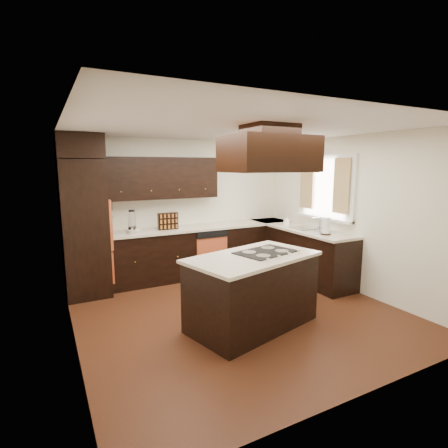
{
  "coord_description": "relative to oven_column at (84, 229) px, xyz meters",
  "views": [
    {
      "loc": [
        -2.32,
        -4.03,
        2.02
      ],
      "look_at": [
        0.1,
        0.6,
        1.15
      ],
      "focal_mm": 28.0,
      "sensor_mm": 36.0,
      "label": 1
    }
  ],
  "objects": [
    {
      "name": "curtain_left",
      "position": [
        3.79,
        -1.57,
        0.64
      ],
      "size": [
        0.02,
        0.34,
        0.9
      ],
      "primitive_type": "cube",
      "color": "beige",
      "rests_on": "wall_right"
    },
    {
      "name": "soap_bottle",
      "position": [
        3.48,
        -0.57,
        -0.05
      ],
      "size": [
        0.1,
        0.1,
        0.18
      ],
      "primitive_type": "imported",
      "rotation": [
        0.0,
        0.0,
        -0.19
      ],
      "color": "white",
      "rests_on": "countertop_right"
    },
    {
      "name": "island",
      "position": [
        1.72,
        -2.16,
        -0.62
      ],
      "size": [
        1.76,
        1.23,
        0.88
      ],
      "primitive_type": "cube",
      "rotation": [
        0.0,
        0.0,
        0.25
      ],
      "color": "black",
      "rests_on": "floor"
    },
    {
      "name": "wall_right",
      "position": [
        3.88,
        -1.71,
        0.19
      ],
      "size": [
        0.02,
        4.2,
        2.5
      ],
      "primitive_type": "cube",
      "color": "white",
      "rests_on": "ground"
    },
    {
      "name": "blender_base",
      "position": [
        0.75,
        0.04,
        -0.09
      ],
      "size": [
        0.15,
        0.15,
        0.1
      ],
      "primitive_type": "cylinder",
      "color": "silver",
      "rests_on": "countertop_back"
    },
    {
      "name": "wall_oven_face",
      "position": [
        0.35,
        0.0,
        0.06
      ],
      "size": [
        0.05,
        0.62,
        0.78
      ],
      "primitive_type": "cube",
      "color": "#DE6033",
      "rests_on": "oven_column"
    },
    {
      "name": "countertop_back",
      "position": [
        1.81,
        0.08,
        -0.16
      ],
      "size": [
        2.93,
        0.63,
        0.04
      ],
      "primitive_type": "cube",
      "color": "beige",
      "rests_on": "base_cabinets_back"
    },
    {
      "name": "blender_pitcher",
      "position": [
        0.75,
        0.04,
        0.09
      ],
      "size": [
        0.13,
        0.13,
        0.26
      ],
      "primitive_type": "cone",
      "color": "silver",
      "rests_on": "blender_base"
    },
    {
      "name": "sink_rim",
      "position": [
        3.58,
        -1.16,
        -0.14
      ],
      "size": [
        0.52,
        0.84,
        0.01
      ],
      "primitive_type": "cube",
      "color": "silver",
      "rests_on": "countertop_right"
    },
    {
      "name": "floor",
      "position": [
        1.78,
        -1.71,
        -1.07
      ],
      "size": [
        4.2,
        4.2,
        0.02
      ],
      "primitive_type": "cube",
      "color": "#5C2D17",
      "rests_on": "ground"
    },
    {
      "name": "hood_duct",
      "position": [
        1.88,
        -2.25,
        1.38
      ],
      "size": [
        0.55,
        0.5,
        0.13
      ],
      "primitive_type": "cube",
      "color": "black",
      "rests_on": "ceiling"
    },
    {
      "name": "ceiling",
      "position": [
        1.78,
        -1.71,
        1.45
      ],
      "size": [
        4.2,
        4.2,
        0.02
      ],
      "primitive_type": "cube",
      "color": "silver",
      "rests_on": "ground"
    },
    {
      "name": "range_hood",
      "position": [
        1.88,
        -2.25,
        1.1
      ],
      "size": [
        1.05,
        0.72,
        0.42
      ],
      "primitive_type": "cube",
      "color": "black",
      "rests_on": "ceiling"
    },
    {
      "name": "base_cabinets_right",
      "position": [
        3.58,
        -0.8,
        -0.62
      ],
      "size": [
        0.6,
        2.4,
        0.88
      ],
      "primitive_type": "cube",
      "color": "black",
      "rests_on": "floor"
    },
    {
      "name": "island_top",
      "position": [
        1.72,
        -2.16,
        -0.16
      ],
      "size": [
        1.83,
        1.3,
        0.04
      ],
      "primitive_type": "cube",
      "rotation": [
        0.0,
        0.0,
        0.25
      ],
      "color": "beige",
      "rests_on": "island"
    },
    {
      "name": "window_frame",
      "position": [
        3.85,
        -1.16,
        0.59
      ],
      "size": [
        0.06,
        1.32,
        1.12
      ],
      "primitive_type": "cube",
      "color": "white",
      "rests_on": "wall_right"
    },
    {
      "name": "base_cabinets_back",
      "position": [
        1.81,
        0.09,
        -0.62
      ],
      "size": [
        2.93,
        0.6,
        0.88
      ],
      "primitive_type": "cube",
      "color": "black",
      "rests_on": "floor"
    },
    {
      "name": "mixing_bowl",
      "position": [
        0.76,
        0.08,
        -0.11
      ],
      "size": [
        0.25,
        0.25,
        0.06
      ],
      "primitive_type": "imported",
      "rotation": [
        0.0,
        0.0,
        0.08
      ],
      "color": "white",
      "rests_on": "countertop_back"
    },
    {
      "name": "curtain_right",
      "position": [
        3.79,
        -0.74,
        0.64
      ],
      "size": [
        0.02,
        0.34,
        0.9
      ],
      "primitive_type": "cube",
      "color": "beige",
      "rests_on": "wall_right"
    },
    {
      "name": "upper_cabinets",
      "position": [
        1.34,
        0.23,
        0.75
      ],
      "size": [
        2.0,
        0.34,
        0.72
      ],
      "primitive_type": "cube",
      "color": "black",
      "rests_on": "wall_back"
    },
    {
      "name": "window_pane",
      "position": [
        3.87,
        -1.16,
        0.59
      ],
      "size": [
        0.0,
        1.2,
        1.0
      ],
      "primitive_type": "cube",
      "color": "white",
      "rests_on": "wall_right"
    },
    {
      "name": "paper_towel",
      "position": [
        3.49,
        -1.58,
        0.0
      ],
      "size": [
        0.15,
        0.15,
        0.28
      ],
      "primitive_type": "cylinder",
      "rotation": [
        0.0,
        0.0,
        0.16
      ],
      "color": "white",
      "rests_on": "countertop_right"
    },
    {
      "name": "oven_column",
      "position": [
        0.0,
        0.0,
        0.0
      ],
      "size": [
        0.65,
        0.75,
        2.12
      ],
      "primitive_type": "cube",
      "color": "black",
      "rests_on": "floor"
    },
    {
      "name": "cooktop",
      "position": [
        1.96,
        -2.1,
        -0.13
      ],
      "size": [
        0.85,
        0.67,
        0.01
      ],
      "primitive_type": "cube",
      "rotation": [
        0.0,
        0.0,
        0.25
      ],
      "color": "black",
      "rests_on": "island_top"
    },
    {
      "name": "wall_left",
      "position": [
        -0.33,
        -1.71,
        0.19
      ],
      "size": [
        0.02,
        4.2,
        2.5
      ],
      "primitive_type": "cube",
      "color": "white",
      "rests_on": "ground"
    },
    {
      "name": "dishwasher_front",
      "position": [
        2.1,
        -0.2,
        -0.66
      ],
      "size": [
        0.6,
        0.05,
        0.72
      ],
      "primitive_type": "cube",
      "color": "#DE6033",
      "rests_on": "floor"
    },
    {
      "name": "spice_rack",
      "position": [
        1.38,
        0.06,
        0.01
      ],
      "size": [
        0.36,
        0.11,
        0.29
      ],
      "primitive_type": "cube",
      "rotation": [
        0.0,
        0.0,
        -0.05
      ],
      "color": "black",
      "rests_on": "countertop_back"
    },
    {
      "name": "countertop_right",
      "position": [
        3.56,
        -0.8,
        -0.16
      ],
      "size": [
        0.63,
        2.4,
        0.04
      ],
      "primitive_type": "cube",
      "color": "beige",
      "rests_on": "base_cabinets_right"
    },
    {
      "name": "wall_front",
      "position": [
        1.78,
        -3.81,
        0.19
      ],
      "size": [
        4.2,
        0.02,
        2.5
      ],
      "primitive_type": "cube",
      "color": "white",
      "rests_on": "ground"
    },
    {
      "name": "wall_back",
      "position": [
        1.78,
        0.4,
        0.19
      ],
      "size": [
        4.2,
        0.02,
        2.5
      ],
      "primitive_type": "cube",
      "color": "white",
      "rests_on": "ground"
    }
  ]
}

